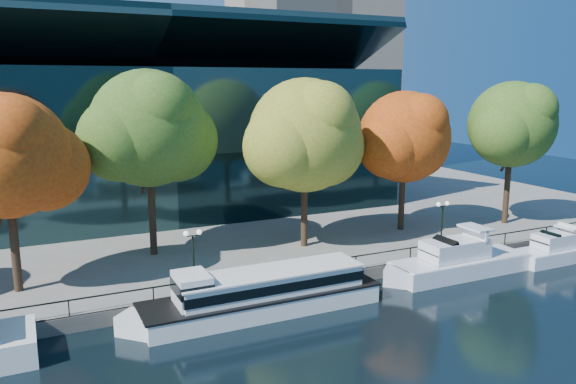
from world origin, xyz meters
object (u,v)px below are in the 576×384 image
tree_1 (9,159)px  tree_5 (513,126)px  cruiser_near (455,261)px  tree_2 (151,131)px  cruiser_far (555,250)px  tree_3 (307,138)px  lamp_1 (193,245)px  lamp_2 (442,214)px  tour_boat (257,292)px  tree_4 (406,139)px

tree_1 → tree_5: tree_5 is taller
cruiser_near → tree_2: tree_2 is taller
cruiser_far → tree_2: tree_2 is taller
cruiser_near → cruiser_far: (9.94, -0.86, -0.17)m
tree_1 → tree_3: tree_3 is taller
cruiser_near → lamp_1: bearing=170.2°
cruiser_near → cruiser_far: size_ratio=1.36×
tree_5 → lamp_2: size_ratio=3.42×
tour_boat → lamp_2: size_ratio=4.27×
cruiser_near → tree_5: tree_5 is taller
cruiser_near → tree_3: (-8.17, 9.07, 9.03)m
tree_4 → tree_5: bearing=-12.5°
tree_5 → lamp_2: bearing=-160.3°
cruiser_near → tree_5: (13.30, 7.61, 9.36)m
tree_1 → tree_4: (32.66, 2.14, -0.32)m
tour_boat → tree_2: 15.96m
tree_4 → tree_1: bearing=-176.2°
tree_3 → tree_5: 21.51m
lamp_1 → lamp_2: same height
cruiser_far → lamp_2: size_ratio=2.31×
tour_boat → tree_2: (-3.76, 12.23, 9.55)m
tree_5 → tree_4: bearing=167.5°
tour_boat → tree_3: tree_3 is taller
tree_4 → lamp_2: 8.71m
tree_3 → cruiser_far: bearing=-28.7°
tree_1 → tree_2: tree_2 is taller
cruiser_far → lamp_2: lamp_2 is taller
tour_boat → tree_5: bearing=14.5°
tree_3 → tree_5: (21.46, -1.45, 0.33)m
tree_5 → lamp_1: bearing=-172.7°
cruiser_near → lamp_1: (-19.60, 3.38, 2.84)m
tour_boat → lamp_2: (17.93, 3.48, 2.59)m
cruiser_far → tree_2: (-30.16, 12.99, 9.97)m
cruiser_near → cruiser_far: cruiser_near is taller
tour_boat → tree_3: bearing=47.8°
lamp_2 → cruiser_near: bearing=-113.5°
tree_3 → tree_4: 10.75m
tree_1 → lamp_2: 32.46m
lamp_1 → tree_4: bearing=16.7°
lamp_2 → tree_3: bearing=149.5°
cruiser_near → lamp_1: size_ratio=3.14×
tour_boat → cruiser_near: cruiser_near is taller
cruiser_far → lamp_1: 29.99m
cruiser_near → tree_2: 25.54m
tree_4 → tree_2: bearing=174.6°
cruiser_far → lamp_1: lamp_1 is taller
cruiser_far → lamp_2: bearing=153.4°
cruiser_far → tree_3: bearing=151.3°
lamp_1 → tree_3: bearing=26.4°
cruiser_far → cruiser_near: bearing=175.1°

